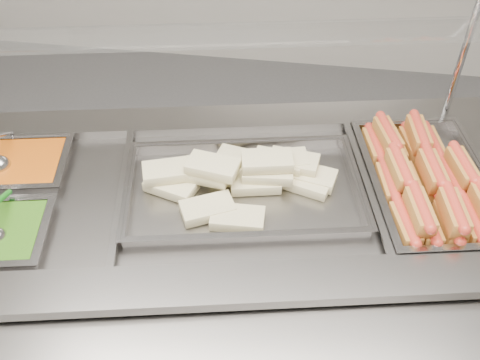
# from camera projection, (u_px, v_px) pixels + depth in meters

# --- Properties ---
(steam_counter) EXTENTS (1.95, 1.16, 0.87)m
(steam_counter) POSITION_uv_depth(u_px,v_px,m) (226.00, 279.00, 1.83)
(steam_counter) COLOR gray
(steam_counter) RESTS_ON ground
(tray_rail) EXTENTS (1.76, 0.69, 0.05)m
(tray_rail) POSITION_uv_depth(u_px,v_px,m) (231.00, 352.00, 1.20)
(tray_rail) COLOR gray
(tray_rail) RESTS_ON steam_counter
(sneeze_guard) EXTENTS (1.62, 0.60, 0.43)m
(sneeze_guard) POSITION_uv_depth(u_px,v_px,m) (218.00, 39.00, 1.45)
(sneeze_guard) COLOR silver
(sneeze_guard) RESTS_ON steam_counter
(pan_hotdogs) EXTENTS (0.43, 0.59, 0.10)m
(pan_hotdogs) POSITION_uv_depth(u_px,v_px,m) (427.00, 188.00, 1.59)
(pan_hotdogs) COLOR gray
(pan_hotdogs) RESTS_ON steam_counter
(pan_wraps) EXTENTS (0.72, 0.51, 0.07)m
(pan_wraps) POSITION_uv_depth(u_px,v_px,m) (243.00, 192.00, 1.56)
(pan_wraps) COLOR gray
(pan_wraps) RESTS_ON steam_counter
(pan_beans) EXTENTS (0.33, 0.29, 0.10)m
(pan_beans) POSITION_uv_depth(u_px,v_px,m) (19.00, 172.00, 1.64)
(pan_beans) COLOR gray
(pan_beans) RESTS_ON steam_counter
(hotdogs_in_buns) EXTENTS (0.39, 0.53, 0.11)m
(hotdogs_in_buns) POSITION_uv_depth(u_px,v_px,m) (427.00, 180.00, 1.54)
(hotdogs_in_buns) COLOR #AE7524
(hotdogs_in_buns) RESTS_ON pan_hotdogs
(tortilla_wraps) EXTENTS (0.57, 0.34, 0.09)m
(tortilla_wraps) POSITION_uv_depth(u_px,v_px,m) (247.00, 176.00, 1.55)
(tortilla_wraps) COLOR #C6B885
(tortilla_wraps) RESTS_ON pan_wraps
(ladle) EXTENTS (0.07, 0.19, 0.14)m
(ladle) POSITION_uv_depth(u_px,v_px,m) (0.00, 164.00, 1.60)
(ladle) COLOR #A4A4A8
(ladle) RESTS_ON pan_beans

